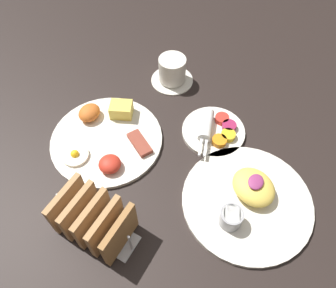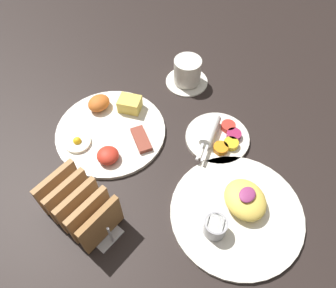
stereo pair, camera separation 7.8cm
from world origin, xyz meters
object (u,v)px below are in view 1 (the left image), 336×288
(plate_breakfast, at_px, (106,137))
(toast_rack, at_px, (94,220))
(plate_condiments, at_px, (214,130))
(coffee_cup, at_px, (172,71))
(plate_foreground, at_px, (247,199))

(plate_breakfast, xyz_separation_m, toast_rack, (-0.20, -0.12, 0.04))
(plate_condiments, height_order, toast_rack, toast_rack)
(coffee_cup, bearing_deg, toast_rack, -169.73)
(coffee_cup, bearing_deg, plate_foreground, -127.05)
(plate_breakfast, relative_size, toast_rack, 1.54)
(toast_rack, relative_size, coffee_cup, 1.50)
(plate_breakfast, bearing_deg, toast_rack, -148.41)
(plate_breakfast, relative_size, coffee_cup, 2.31)
(plate_foreground, distance_m, toast_rack, 0.33)
(plate_breakfast, bearing_deg, coffee_cup, -8.22)
(toast_rack, bearing_deg, plate_breakfast, 31.59)
(plate_breakfast, distance_m, coffee_cup, 0.27)
(plate_foreground, xyz_separation_m, toast_rack, (-0.21, 0.25, 0.03))
(plate_condiments, distance_m, plate_foreground, 0.20)
(plate_foreground, bearing_deg, toast_rack, 131.11)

